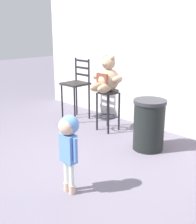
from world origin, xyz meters
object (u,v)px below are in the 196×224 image
object	(u,v)px
teddy_bear	(107,78)
bar_chair_empty	(76,86)
bar_stool_with_teddy	(108,102)
trash_bin	(149,125)
child_walking	(69,138)

from	to	relation	value
teddy_bear	bar_chair_empty	xyz separation A→B (m)	(-0.88, 0.08, -0.27)
bar_stool_with_teddy	trash_bin	bearing A→B (deg)	-10.00
trash_bin	bar_chair_empty	distance (m)	1.89
teddy_bear	bar_chair_empty	distance (m)	0.93
child_walking	bar_chair_empty	xyz separation A→B (m)	(-1.93, 1.80, 0.02)
bar_chair_empty	teddy_bear	bearing A→B (deg)	-5.49
teddy_bear	bar_stool_with_teddy	bearing A→B (deg)	90.00
bar_stool_with_teddy	bar_chair_empty	size ratio (longest dim) A/B	0.61
child_walking	bar_chair_empty	distance (m)	2.64
child_walking	trash_bin	xyz separation A→B (m)	(-0.07, 1.57, -0.26)
teddy_bear	bar_chair_empty	world-z (taller)	teddy_bear
teddy_bear	trash_bin	bearing A→B (deg)	-8.28
child_walking	bar_chair_empty	bearing A→B (deg)	-38.99
bar_stool_with_teddy	child_walking	size ratio (longest dim) A/B	0.80
bar_stool_with_teddy	teddy_bear	xyz separation A→B (m)	(-0.00, -0.03, 0.43)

